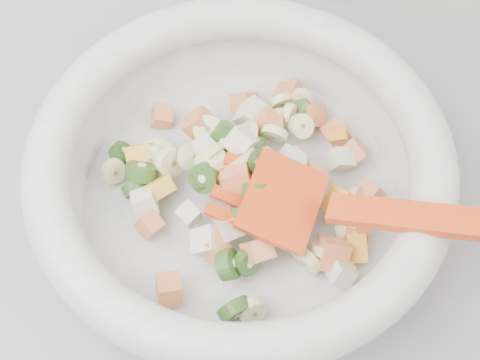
# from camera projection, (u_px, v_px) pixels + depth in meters

# --- Properties ---
(mixing_bowl) EXTENTS (0.48, 0.35, 0.15)m
(mixing_bowl) POSITION_uv_depth(u_px,v_px,m) (241.00, 176.00, 0.61)
(mixing_bowl) COLOR white
(mixing_bowl) RESTS_ON counter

